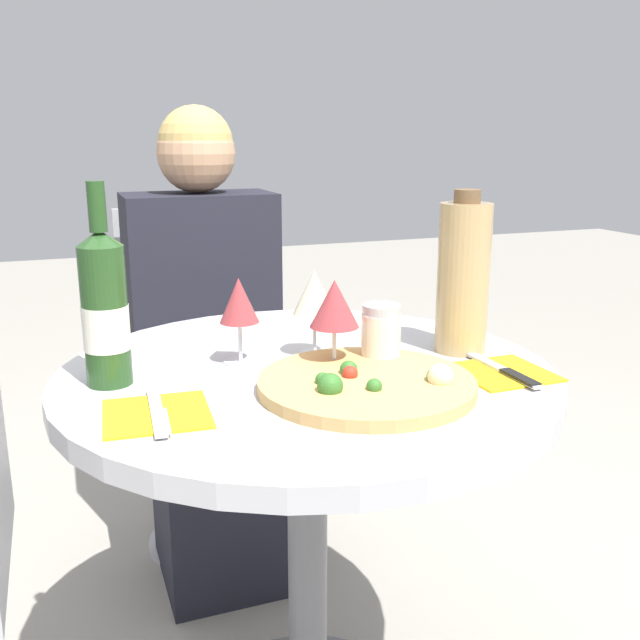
# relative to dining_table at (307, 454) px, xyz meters

# --- Properties ---
(dining_table) EXTENTS (0.86, 0.86, 0.75)m
(dining_table) POSITION_rel_dining_table_xyz_m (0.00, 0.00, 0.00)
(dining_table) COLOR slate
(dining_table) RESTS_ON ground_plane
(chair_behind_diner) EXTENTS (0.40, 0.40, 0.94)m
(chair_behind_diner) POSITION_rel_dining_table_xyz_m (-0.04, 0.79, -0.12)
(chair_behind_diner) COLOR #ADADB2
(chair_behind_diner) RESTS_ON ground_plane
(seated_diner) EXTENTS (0.38, 0.44, 1.21)m
(seated_diner) POSITION_rel_dining_table_xyz_m (-0.04, 0.65, -0.04)
(seated_diner) COLOR black
(seated_diner) RESTS_ON ground_plane
(pizza_large) EXTENTS (0.34, 0.34, 0.05)m
(pizza_large) POSITION_rel_dining_table_xyz_m (0.05, -0.14, 0.17)
(pizza_large) COLOR tan
(pizza_large) RESTS_ON dining_table
(wine_bottle) EXTENTS (0.07, 0.07, 0.32)m
(wine_bottle) POSITION_rel_dining_table_xyz_m (-0.32, 0.04, 0.28)
(wine_bottle) COLOR #23471E
(wine_bottle) RESTS_ON dining_table
(tall_carafe) EXTENTS (0.09, 0.09, 0.30)m
(tall_carafe) POSITION_rel_dining_table_xyz_m (0.30, -0.00, 0.30)
(tall_carafe) COLOR tan
(tall_carafe) RESTS_ON dining_table
(sugar_shaker) EXTENTS (0.07, 0.07, 0.11)m
(sugar_shaker) POSITION_rel_dining_table_xyz_m (0.13, -0.03, 0.21)
(sugar_shaker) COLOR silver
(sugar_shaker) RESTS_ON dining_table
(wine_glass_back_right) EXTENTS (0.08, 0.08, 0.16)m
(wine_glass_back_right) POSITION_rel_dining_table_xyz_m (0.04, 0.07, 0.27)
(wine_glass_back_right) COLOR silver
(wine_glass_back_right) RESTS_ON dining_table
(wine_glass_front_right) EXTENTS (0.08, 0.08, 0.16)m
(wine_glass_front_right) POSITION_rel_dining_table_xyz_m (0.04, -0.03, 0.28)
(wine_glass_front_right) COLOR silver
(wine_glass_front_right) RESTS_ON dining_table
(wine_glass_back_left) EXTENTS (0.07, 0.07, 0.15)m
(wine_glass_back_left) POSITION_rel_dining_table_xyz_m (-0.10, 0.07, 0.27)
(wine_glass_back_left) COLOR silver
(wine_glass_back_left) RESTS_ON dining_table
(place_setting_left) EXTENTS (0.16, 0.19, 0.01)m
(place_setting_left) POSITION_rel_dining_table_xyz_m (-0.27, -0.13, 0.16)
(place_setting_left) COLOR gold
(place_setting_left) RESTS_ON dining_table
(place_setting_right) EXTENTS (0.15, 0.19, 0.01)m
(place_setting_right) POSITION_rel_dining_table_xyz_m (0.30, -0.14, 0.16)
(place_setting_right) COLOR gold
(place_setting_right) RESTS_ON dining_table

